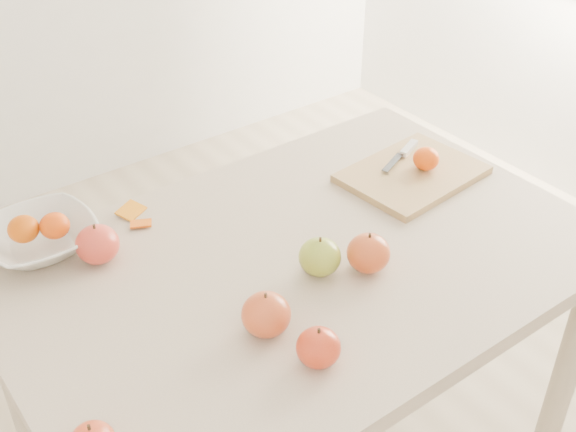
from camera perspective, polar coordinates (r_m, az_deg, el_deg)
table at (r=1.53m, az=1.12°, el=-6.08°), size 1.20×0.80×0.75m
cutting_board at (r=1.73m, az=9.80°, el=3.29°), size 0.34×0.26×0.02m
board_tangerine at (r=1.73m, az=10.85°, el=4.47°), size 0.06×0.06×0.05m
fruit_bowl at (r=1.55m, az=-19.00°, el=-1.64°), size 0.23×0.23×0.06m
bowl_tangerine_near at (r=1.54m, az=-20.18°, el=-0.96°), size 0.06×0.06×0.06m
bowl_tangerine_far at (r=1.53m, az=-17.96°, el=-0.72°), size 0.06×0.06×0.05m
orange_peel_a at (r=1.62m, az=-12.28°, el=0.29°), size 0.07×0.07×0.01m
orange_peel_b at (r=1.58m, az=-11.53°, el=-0.65°), size 0.06×0.05×0.01m
paring_knife at (r=1.80m, az=9.32°, el=5.13°), size 0.16×0.08×0.01m
apple_green at (r=1.40m, az=2.53°, el=-3.23°), size 0.08×0.08×0.08m
apple_red_e at (r=1.42m, az=6.37°, el=-2.92°), size 0.09×0.09×0.08m
apple_red_a at (r=1.48m, az=-14.82°, el=-2.17°), size 0.09×0.09×0.08m
apple_red_b at (r=1.27m, az=-1.74°, el=-7.78°), size 0.09×0.09×0.08m
apple_red_c at (r=1.22m, az=2.42°, el=-10.34°), size 0.08×0.08×0.07m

